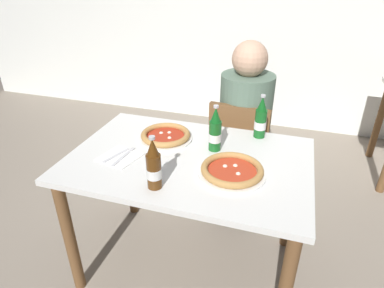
{
  "coord_description": "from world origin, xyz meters",
  "views": [
    {
      "loc": [
        0.44,
        -1.35,
        1.6
      ],
      "look_at": [
        0.0,
        0.05,
        0.8
      ],
      "focal_mm": 30.88,
      "sensor_mm": 36.0,
      "label": 1
    }
  ],
  "objects_px": {
    "chair_behind_table": "(240,151)",
    "beer_bottle_left": "(261,120)",
    "beer_bottle_right": "(215,132)",
    "napkin_with_cutlery": "(120,157)",
    "diner_seated": "(244,135)",
    "dining_table_main": "(189,176)",
    "beer_bottle_center": "(154,167)",
    "pizza_margherita_near": "(166,136)",
    "pizza_marinara_far": "(232,171)"
  },
  "relations": [
    {
      "from": "pizza_marinara_far",
      "to": "beer_bottle_right",
      "type": "bearing_deg",
      "value": 123.26
    },
    {
      "from": "napkin_with_cutlery",
      "to": "beer_bottle_right",
      "type": "bearing_deg",
      "value": 26.96
    },
    {
      "from": "beer_bottle_left",
      "to": "beer_bottle_right",
      "type": "relative_size",
      "value": 1.0
    },
    {
      "from": "beer_bottle_right",
      "to": "beer_bottle_center",
      "type": "bearing_deg",
      "value": -112.69
    },
    {
      "from": "dining_table_main",
      "to": "beer_bottle_right",
      "type": "height_order",
      "value": "beer_bottle_right"
    },
    {
      "from": "napkin_with_cutlery",
      "to": "pizza_margherita_near",
      "type": "bearing_deg",
      "value": 59.28
    },
    {
      "from": "dining_table_main",
      "to": "napkin_with_cutlery",
      "type": "bearing_deg",
      "value": -162.71
    },
    {
      "from": "pizza_marinara_far",
      "to": "beer_bottle_left",
      "type": "bearing_deg",
      "value": 80.72
    },
    {
      "from": "diner_seated",
      "to": "beer_bottle_left",
      "type": "distance_m",
      "value": 0.44
    },
    {
      "from": "pizza_marinara_far",
      "to": "napkin_with_cutlery",
      "type": "bearing_deg",
      "value": -178.25
    },
    {
      "from": "diner_seated",
      "to": "chair_behind_table",
      "type": "bearing_deg",
      "value": -96.66
    },
    {
      "from": "pizza_margherita_near",
      "to": "beer_bottle_right",
      "type": "height_order",
      "value": "beer_bottle_right"
    },
    {
      "from": "diner_seated",
      "to": "beer_bottle_right",
      "type": "xyz_separation_m",
      "value": [
        -0.07,
        -0.54,
        0.27
      ]
    },
    {
      "from": "beer_bottle_left",
      "to": "beer_bottle_right",
      "type": "xyz_separation_m",
      "value": [
        -0.2,
        -0.22,
        0.0
      ]
    },
    {
      "from": "diner_seated",
      "to": "pizza_margherita_near",
      "type": "bearing_deg",
      "value": -124.91
    },
    {
      "from": "beer_bottle_right",
      "to": "napkin_with_cutlery",
      "type": "distance_m",
      "value": 0.5
    },
    {
      "from": "beer_bottle_left",
      "to": "beer_bottle_right",
      "type": "height_order",
      "value": "same"
    },
    {
      "from": "diner_seated",
      "to": "beer_bottle_left",
      "type": "relative_size",
      "value": 4.89
    },
    {
      "from": "chair_behind_table",
      "to": "napkin_with_cutlery",
      "type": "height_order",
      "value": "chair_behind_table"
    },
    {
      "from": "chair_behind_table",
      "to": "beer_bottle_left",
      "type": "height_order",
      "value": "beer_bottle_left"
    },
    {
      "from": "chair_behind_table",
      "to": "beer_bottle_left",
      "type": "xyz_separation_m",
      "value": [
        0.14,
        -0.27,
        0.37
      ]
    },
    {
      "from": "beer_bottle_left",
      "to": "beer_bottle_center",
      "type": "distance_m",
      "value": 0.72
    },
    {
      "from": "chair_behind_table",
      "to": "napkin_with_cutlery",
      "type": "xyz_separation_m",
      "value": [
        -0.5,
        -0.71,
        0.27
      ]
    },
    {
      "from": "beer_bottle_center",
      "to": "beer_bottle_right",
      "type": "height_order",
      "value": "same"
    },
    {
      "from": "pizza_marinara_far",
      "to": "beer_bottle_right",
      "type": "distance_m",
      "value": 0.26
    },
    {
      "from": "dining_table_main",
      "to": "beer_bottle_left",
      "type": "xyz_separation_m",
      "value": [
        0.3,
        0.34,
        0.22
      ]
    },
    {
      "from": "dining_table_main",
      "to": "diner_seated",
      "type": "height_order",
      "value": "diner_seated"
    },
    {
      "from": "pizza_marinara_far",
      "to": "beer_bottle_center",
      "type": "xyz_separation_m",
      "value": [
        -0.3,
        -0.2,
        0.08
      ]
    },
    {
      "from": "dining_table_main",
      "to": "beer_bottle_center",
      "type": "relative_size",
      "value": 4.86
    },
    {
      "from": "beer_bottle_left",
      "to": "pizza_margherita_near",
      "type": "bearing_deg",
      "value": -158.78
    },
    {
      "from": "diner_seated",
      "to": "dining_table_main",
      "type": "bearing_deg",
      "value": -104.86
    },
    {
      "from": "pizza_marinara_far",
      "to": "beer_bottle_right",
      "type": "relative_size",
      "value": 1.27
    },
    {
      "from": "dining_table_main",
      "to": "napkin_with_cutlery",
      "type": "distance_m",
      "value": 0.37
    },
    {
      "from": "beer_bottle_center",
      "to": "chair_behind_table",
      "type": "bearing_deg",
      "value": 75.31
    },
    {
      "from": "dining_table_main",
      "to": "pizza_marinara_far",
      "type": "bearing_deg",
      "value": -20.02
    },
    {
      "from": "chair_behind_table",
      "to": "pizza_margherita_near",
      "type": "bearing_deg",
      "value": 57.51
    },
    {
      "from": "chair_behind_table",
      "to": "beer_bottle_center",
      "type": "height_order",
      "value": "beer_bottle_center"
    },
    {
      "from": "dining_table_main",
      "to": "pizza_margherita_near",
      "type": "relative_size",
      "value": 4.11
    },
    {
      "from": "pizza_margherita_near",
      "to": "beer_bottle_left",
      "type": "distance_m",
      "value": 0.53
    },
    {
      "from": "pizza_marinara_far",
      "to": "beer_bottle_left",
      "type": "distance_m",
      "value": 0.44
    },
    {
      "from": "dining_table_main",
      "to": "diner_seated",
      "type": "distance_m",
      "value": 0.68
    },
    {
      "from": "chair_behind_table",
      "to": "pizza_margherita_near",
      "type": "height_order",
      "value": "chair_behind_table"
    },
    {
      "from": "dining_table_main",
      "to": "pizza_marinara_far",
      "type": "relative_size",
      "value": 3.83
    },
    {
      "from": "chair_behind_table",
      "to": "pizza_marinara_far",
      "type": "height_order",
      "value": "chair_behind_table"
    },
    {
      "from": "dining_table_main",
      "to": "chair_behind_table",
      "type": "distance_m",
      "value": 0.65
    },
    {
      "from": "beer_bottle_center",
      "to": "dining_table_main",
      "type": "bearing_deg",
      "value": 77.11
    },
    {
      "from": "beer_bottle_right",
      "to": "napkin_with_cutlery",
      "type": "relative_size",
      "value": 1.14
    },
    {
      "from": "beer_bottle_left",
      "to": "chair_behind_table",
      "type": "bearing_deg",
      "value": 116.32
    },
    {
      "from": "chair_behind_table",
      "to": "beer_bottle_center",
      "type": "xyz_separation_m",
      "value": [
        -0.23,
        -0.89,
        0.37
      ]
    },
    {
      "from": "napkin_with_cutlery",
      "to": "beer_bottle_left",
      "type": "bearing_deg",
      "value": 34.62
    }
  ]
}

